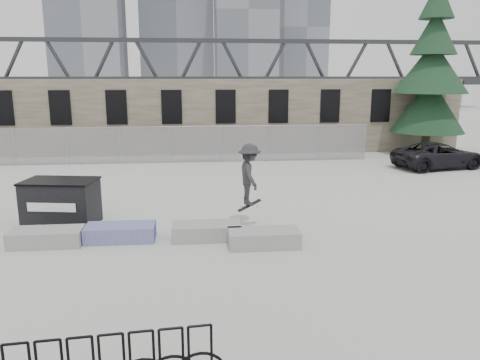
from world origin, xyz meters
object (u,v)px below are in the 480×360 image
planter_center_left (121,232)px  planter_far_left (47,237)px  skateboarder (249,175)px  planter_offset (264,237)px  planter_center_right (206,231)px  dumpster (61,202)px  suv (439,155)px  spruce_tree (431,73)px

planter_center_left → planter_far_left: bearing=-174.3°
planter_far_left → skateboarder: (5.93, 1.13, 1.43)m
planter_offset → planter_center_right: bearing=154.4°
planter_offset → dumpster: bearing=157.3°
planter_center_right → planter_offset: bearing=-25.6°
planter_offset → suv: 15.01m
spruce_tree → suv: spruce_tree is taller
planter_far_left → dumpster: 1.97m
spruce_tree → skateboarder: size_ratio=5.36×
planter_offset → spruce_tree: 19.45m
planter_offset → spruce_tree: (12.07, 14.54, 4.60)m
dumpster → planter_center_right: bearing=-12.0°
suv → skateboarder: bearing=117.0°
planter_far_left → suv: size_ratio=0.42×
planter_center_left → skateboarder: skateboarder is taller
spruce_tree → skateboarder: (-12.27, -12.72, -3.17)m
planter_far_left → spruce_tree: 23.33m
planter_center_right → spruce_tree: bearing=45.2°
planter_center_right → spruce_tree: spruce_tree is taller
planter_center_left → spruce_tree: spruce_tree is taller
planter_center_right → suv: 15.71m
suv → planter_center_right: bearing=116.8°
skateboarder → spruce_tree: bearing=-50.6°
planter_center_left → dumpster: bearing=140.9°
planter_center_left → skateboarder: 4.26m
planter_offset → dumpster: (-6.20, 2.59, 0.49)m
planter_far_left → suv: suv is taller
dumpster → skateboarder: skateboarder is taller
planter_far_left → skateboarder: bearing=10.8°
dumpster → planter_offset: bearing=-13.0°
planter_center_left → suv: 17.67m
planter_center_left → dumpster: 2.74m
suv → planter_offset: bearing=122.9°
dumpster → spruce_tree: spruce_tree is taller
planter_far_left → planter_offset: bearing=-6.4°
planter_center_right → spruce_tree: (13.67, 13.77, 4.60)m
planter_far_left → spruce_tree: bearing=37.3°
planter_far_left → skateboarder: size_ratio=0.93×
planter_center_left → suv: (14.85, 9.58, 0.41)m
planter_center_left → planter_offset: same height
planter_far_left → suv: 19.51m
skateboarder → planter_far_left: bearing=94.1°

